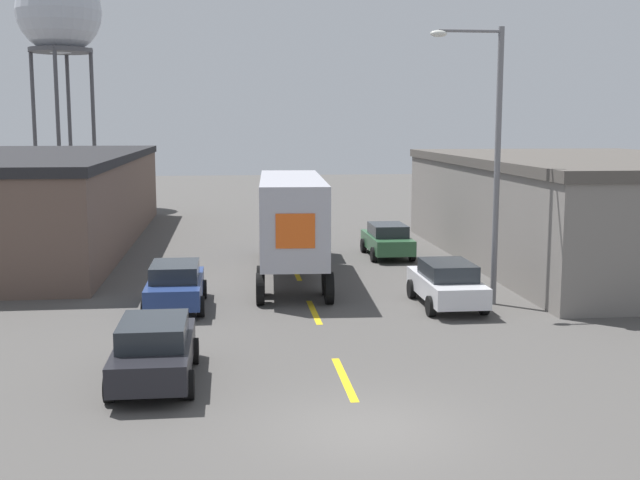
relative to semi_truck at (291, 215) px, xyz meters
name	(u,v)px	position (x,y,z in m)	size (l,w,h in m)	color
ground_plane	(367,429)	(0.25, -16.66, -2.44)	(160.00, 160.00, 0.00)	#4C4947
road_centerline	(314,312)	(0.25, -6.49, -2.43)	(0.20, 17.20, 0.01)	gold
warehouse_left	(31,199)	(-12.35, 9.65, -0.12)	(10.25, 26.70, 4.62)	brown
warehouse_right	(597,208)	(13.89, 2.10, -0.10)	(12.32, 21.01, 4.66)	slate
semi_truck	(291,215)	(0.00, 0.00, 0.00)	(3.21, 12.37, 4.05)	navy
parked_car_right_mid	(447,283)	(4.76, -6.15, -1.64)	(1.96, 4.37, 1.53)	silver
parked_car_right_far	(387,240)	(4.76, 4.01, -1.64)	(1.96, 4.37, 1.53)	#2D5B38
parked_car_left_far	(175,284)	(-4.26, -5.38, -1.64)	(1.96, 4.37, 1.53)	navy
parked_car_left_near	(154,349)	(-4.26, -13.13, -1.64)	(1.96, 4.37, 1.53)	black
water_tower	(59,14)	(-14.38, 29.14, 11.42)	(6.03, 6.03, 17.08)	#47474C
street_lamp	(490,149)	(6.19, -6.00, 2.82)	(2.47, 0.32, 9.21)	slate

